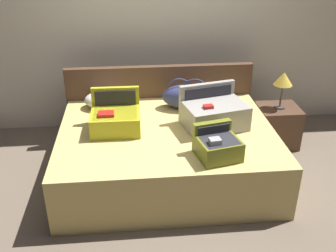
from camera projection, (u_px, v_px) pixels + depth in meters
name	position (u px, v px, depth m)	size (l,w,h in m)	color
ground_plane	(171.00, 200.00, 3.55)	(12.00, 12.00, 0.00)	#6B5B4C
back_wall	(156.00, 17.00, 4.42)	(8.00, 0.10, 2.60)	beige
bed	(167.00, 153.00, 3.79)	(2.01, 1.54, 0.52)	tan
headboard	(160.00, 103.00, 4.43)	(2.05, 0.08, 0.87)	#4C3323
hard_case_large	(214.00, 113.00, 3.68)	(0.64, 0.54, 0.37)	gray
hard_case_medium	(116.00, 118.00, 3.63)	(0.46, 0.41, 0.36)	gold
hard_case_small	(218.00, 146.00, 3.21)	(0.39, 0.38, 0.26)	olive
duffel_bag	(187.00, 96.00, 4.05)	(0.56, 0.35, 0.33)	navy
pillow_near_headboard	(104.00, 100.00, 4.08)	(0.41, 0.29, 0.17)	white
nightstand	(277.00, 126.00, 4.38)	(0.44, 0.40, 0.45)	#4C3323
table_lamp	(283.00, 80.00, 4.13)	(0.20, 0.20, 0.40)	#3F3833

